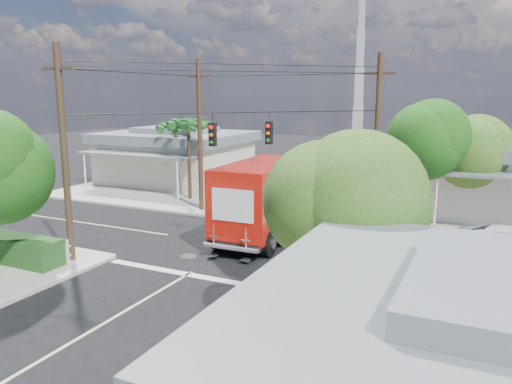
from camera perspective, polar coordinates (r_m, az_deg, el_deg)
The scene contains 16 objects.
ground at distance 23.70m, azimuth -2.09°, elevation -6.08°, with size 120.00×120.00×0.00m, color black.
sidewalk_ne at distance 31.70m, azimuth 25.51°, elevation -2.60°, with size 14.12×14.12×0.14m.
sidewalk_nw at distance 38.23m, azimuth -9.04°, elevation 0.59°, with size 14.12×14.12×0.14m.
road_markings at distance 22.47m, azimuth -3.84°, elevation -7.07°, with size 32.00×32.00×0.01m.
building_nw at distance 39.82m, azimuth -9.18°, elevation 4.14°, with size 10.80×10.20×4.30m.
radio_tower at distance 41.29m, azimuth 11.59°, elevation 9.07°, with size 0.80×0.80×17.00m.
tree_ne_front at distance 27.10m, azimuth 18.50°, elevation 5.83°, with size 4.21×4.14×6.66m.
tree_ne_back at distance 29.15m, azimuth 24.07°, elevation 4.63°, with size 3.77×3.66×5.82m.
tree_se at distance 13.60m, azimuth 9.97°, elevation -1.74°, with size 3.67×3.54×5.62m.
palm_nw_front at distance 32.96m, azimuth -7.75°, elevation 7.65°, with size 3.01×3.08×5.59m.
palm_nw_back at distance 35.34m, azimuth -9.14°, elevation 7.24°, with size 3.01×3.08×5.19m.
utility_poles at distance 24.90m, azimuth -3.70°, elevation 5.74°, with size 12.00×10.68×9.00m.
picket_fence at distance 24.17m, azimuth -25.36°, elevation -5.16°, with size 5.94×0.06×1.00m.
hedge_sw at distance 23.85m, azimuth -27.16°, elevation -5.51°, with size 6.20×1.20×1.10m, color #134116.
vending_boxes at distance 27.30m, azimuth 16.35°, elevation -2.70°, with size 1.90×0.50×1.10m.
delivery_truck at distance 24.73m, azimuth 1.42°, elevation -0.71°, with size 3.05×8.87×3.80m.
Camera 1 is at (10.50, -20.04, 7.06)m, focal length 35.00 mm.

